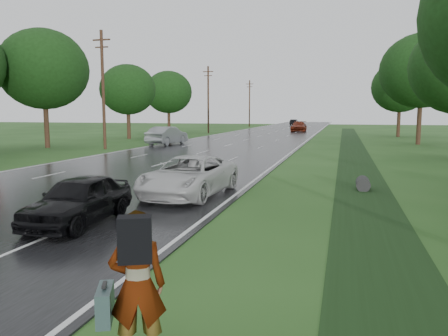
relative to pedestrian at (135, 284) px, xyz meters
name	(u,v)px	position (x,y,z in m)	size (l,w,h in m)	color
road	(255,138)	(-8.18, 48.80, -1.00)	(14.00, 180.00, 0.04)	black
edge_stripe_east	(310,138)	(-1.43, 48.80, -0.97)	(0.12, 180.00, 0.01)	silver
edge_stripe_west	(203,137)	(-14.93, 48.80, -0.97)	(0.12, 180.00, 0.01)	silver
center_line	(255,137)	(-8.18, 48.80, -0.97)	(0.12, 180.00, 0.01)	silver
drainage_ditch	(357,165)	(3.32, 22.50, -0.98)	(2.20, 120.00, 0.56)	black
utility_pole_mid	(103,88)	(-17.38, 28.80, 4.18)	(1.60, 0.26, 10.00)	#3C2718
utility_pole_far	(208,99)	(-17.38, 58.80, 4.18)	(1.60, 0.26, 10.00)	#3C2718
utility_pole_distant	(249,103)	(-17.38, 88.80, 4.18)	(1.60, 0.26, 10.00)	#3C2718
tree_east_d	(422,71)	(9.62, 41.80, 6.13)	(8.00, 8.00, 10.76)	#3C2718
tree_east_f	(400,87)	(9.32, 55.80, 5.35)	(7.20, 7.20, 9.62)	#3C2718
tree_west_c	(44,69)	(-23.18, 28.80, 5.90)	(7.80, 7.80, 10.43)	#3C2718
tree_west_d	(128,90)	(-22.38, 42.80, 4.81)	(6.60, 6.60, 8.80)	#3C2718
tree_west_f	(168,92)	(-22.98, 56.80, 5.12)	(7.00, 7.00, 9.29)	#3C2718
pedestrian	(135,284)	(0.00, 0.00, 0.00)	(1.05, 0.81, 1.97)	#A5998C
white_pickup	(189,176)	(-3.11, 10.64, -0.24)	(2.45, 5.32, 1.48)	silver
dark_sedan	(79,199)	(-4.68, 5.80, -0.29)	(1.62, 4.03, 1.37)	black
silver_sedan	(167,136)	(-13.98, 34.49, -0.10)	(1.87, 5.35, 1.76)	#9C9FA4
far_car_red	(299,126)	(-4.59, 67.46, -0.15)	(2.32, 5.71, 1.66)	maroon
far_car_dark	(294,122)	(-9.18, 102.52, -0.29)	(1.46, 4.19, 1.38)	black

